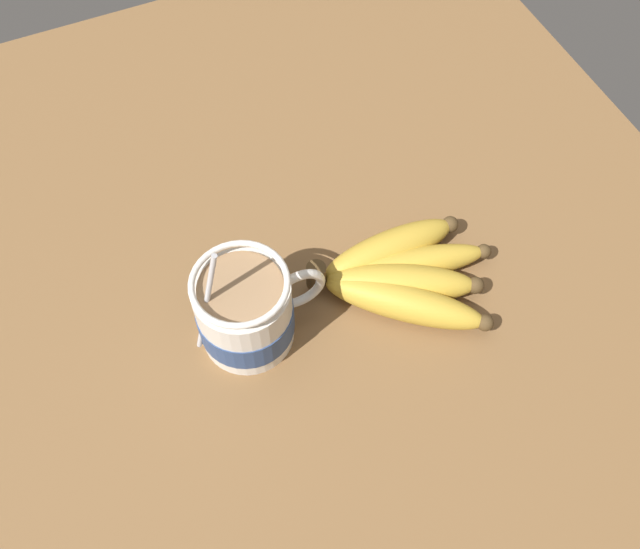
{
  "coord_description": "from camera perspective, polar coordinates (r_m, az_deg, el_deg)",
  "views": [
    {
      "loc": [
        -9.43,
        -35.19,
        65.55
      ],
      "look_at": [
        5.12,
        -2.52,
        7.02
      ],
      "focal_mm": 40.0,
      "sensor_mm": 36.0,
      "label": 1
    }
  ],
  "objects": [
    {
      "name": "table",
      "position": [
        0.74,
        -4.43,
        -2.16
      ],
      "size": [
        97.41,
        97.41,
        2.66
      ],
      "color": "brown",
      "rests_on": "ground"
    },
    {
      "name": "coffee_mug",
      "position": [
        0.67,
        -5.94,
        -2.96
      ],
      "size": [
        13.34,
        9.19,
        15.13
      ],
      "color": "white",
      "rests_on": "table"
    },
    {
      "name": "banana_bunch",
      "position": [
        0.72,
        6.42,
        -0.03
      ],
      "size": [
        18.96,
        14.89,
        4.27
      ],
      "color": "#4C381E",
      "rests_on": "table"
    }
  ]
}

